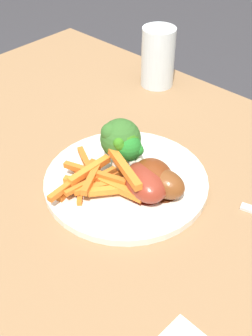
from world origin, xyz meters
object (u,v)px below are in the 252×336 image
broccoli_floret_front (128,148)px  broccoli_floret_back (122,141)px  chicken_drumstick_near (145,181)px  water_glass (158,57)px  chicken_drumstick_far (159,182)px  dinner_plate (126,181)px  carrot_fries_pile (97,179)px  chicken_drumstick_extra (150,175)px  dining_table (107,217)px  broccoli_floret_middle (119,139)px

broccoli_floret_front → broccoli_floret_back: (-0.01, 0.00, 0.01)m
chicken_drumstick_near → water_glass: water_glass is taller
chicken_drumstick_near → chicken_drumstick_far: chicken_drumstick_near is taller
water_glass → dinner_plate: bearing=-58.6°
broccoli_floret_back → water_glass: (-0.14, 0.26, 0.00)m
carrot_fries_pile → chicken_drumstick_far: size_ratio=1.22×
broccoli_floret_front → chicken_drumstick_extra: broccoli_floret_front is taller
chicken_drumstick_near → chicken_drumstick_far: 0.02m
broccoli_floret_back → dining_table: bearing=-158.3°
dinner_plate → chicken_drumstick_far: 0.06m
broccoli_floret_front → broccoli_floret_middle: broccoli_floret_middle is taller
dining_table → chicken_drumstick_near: bearing=-8.5°
broccoli_floret_middle → broccoli_floret_front: bearing=-8.2°
chicken_drumstick_far → water_glass: 0.35m
chicken_drumstick_far → carrot_fries_pile: bearing=-145.2°
dining_table → chicken_drumstick_extra: 0.18m
broccoli_floret_front → broccoli_floret_back: 0.02m
broccoli_floret_back → dinner_plate: bearing=-38.2°
chicken_drumstick_near → chicken_drumstick_extra: 0.01m
carrot_fries_pile → broccoli_floret_middle: bearing=105.8°
broccoli_floret_front → carrot_fries_pile: 0.07m
dining_table → dinner_plate: (0.06, -0.01, 0.13)m
dining_table → broccoli_floret_back: bearing=21.7°
broccoli_floret_back → carrot_fries_pile: 0.07m
broccoli_floret_back → water_glass: size_ratio=0.57×
chicken_drumstick_far → chicken_drumstick_extra: (-0.02, 0.00, 0.00)m
water_glass → carrot_fries_pile: bearing=-64.6°
broccoli_floret_front → chicken_drumstick_near: size_ratio=0.48×
chicken_drumstick_far → broccoli_floret_middle: bearing=170.8°
broccoli_floret_front → water_glass: (-0.16, 0.26, 0.01)m
dinner_plate → water_glass: bearing=121.4°
broccoli_floret_middle → dinner_plate: bearing=-33.2°
broccoli_floret_back → water_glass: bearing=118.9°
dinner_plate → carrot_fries_pile: (-0.02, -0.04, 0.02)m
dinner_plate → broccoli_floret_back: bearing=141.8°
dinner_plate → chicken_drumstick_extra: chicken_drumstick_extra is taller
broccoli_floret_front → carrot_fries_pile: broccoli_floret_front is taller
chicken_drumstick_near → broccoli_floret_front: bearing=156.3°
dinner_plate → chicken_drumstick_extra: size_ratio=1.97×
dining_table → broccoli_floret_middle: (0.02, 0.01, 0.18)m
broccoli_floret_back → chicken_drumstick_near: 0.08m
broccoli_floret_front → chicken_drumstick_far: 0.07m
broccoli_floret_middle → chicken_drumstick_near: size_ratio=0.59×
broccoli_floret_middle → water_glass: water_glass is taller
carrot_fries_pile → chicken_drumstick_near: size_ratio=1.20×
broccoli_floret_front → broccoli_floret_middle: 0.02m
broccoli_floret_front → carrot_fries_pile: bearing=-92.7°
dining_table → broccoli_floret_middle: bearing=29.9°
broccoli_floret_front → dining_table: bearing=-167.9°
broccoli_floret_front → chicken_drumstick_extra: size_ratio=0.48×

